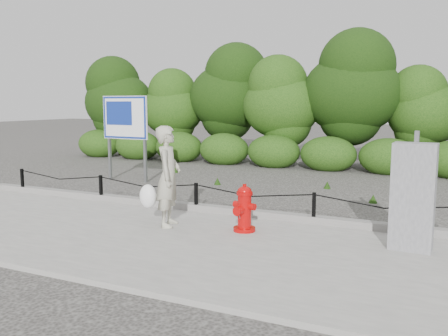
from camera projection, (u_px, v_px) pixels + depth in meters
name	position (u px, v px, depth m)	size (l,w,h in m)	color
ground	(196.00, 215.00, 9.95)	(90.00, 90.00, 0.00)	#2D2B28
sidewalk	(141.00, 237.00, 8.15)	(14.00, 4.00, 0.08)	gray
curb	(197.00, 207.00, 9.97)	(14.00, 0.22, 0.14)	slate
chain_barrier	(196.00, 193.00, 9.88)	(10.06, 0.06, 0.60)	black
treeline	(322.00, 96.00, 17.43)	(20.44, 3.73, 4.81)	black
fire_hydrant	(244.00, 209.00, 8.34)	(0.48, 0.49, 0.84)	#B40606
pedestrian	(167.00, 178.00, 8.64)	(0.83, 0.77, 1.85)	#A8A690
utility_cabinet	(413.00, 197.00, 7.24)	(0.65, 0.47, 1.83)	#949396
advertising_sign	(125.00, 121.00, 13.97)	(1.58, 0.18, 2.53)	slate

